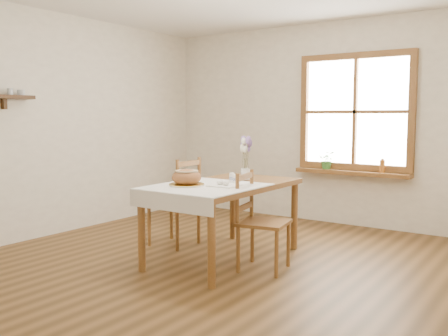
{
  "coord_description": "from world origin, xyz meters",
  "views": [
    {
      "loc": [
        2.72,
        -3.63,
        1.4
      ],
      "look_at": [
        0.0,
        0.3,
        0.9
      ],
      "focal_mm": 40.0,
      "sensor_mm": 36.0,
      "label": 1
    }
  ],
  "objects_px": {
    "dining_table": "(224,192)",
    "flower_vase": "(246,175)",
    "chair_right": "(264,221)",
    "bread_plate": "(187,185)",
    "chair_left": "(174,201)"
  },
  "relations": [
    {
      "from": "dining_table",
      "to": "chair_right",
      "type": "xyz_separation_m",
      "value": [
        0.49,
        -0.06,
        -0.22
      ]
    },
    {
      "from": "dining_table",
      "to": "chair_right",
      "type": "height_order",
      "value": "chair_right"
    },
    {
      "from": "chair_right",
      "to": "flower_vase",
      "type": "height_order",
      "value": "chair_right"
    },
    {
      "from": "flower_vase",
      "to": "bread_plate",
      "type": "bearing_deg",
      "value": -104.74
    },
    {
      "from": "flower_vase",
      "to": "dining_table",
      "type": "bearing_deg",
      "value": -96.17
    },
    {
      "from": "chair_left",
      "to": "dining_table",
      "type": "bearing_deg",
      "value": 77.0
    },
    {
      "from": "dining_table",
      "to": "chair_right",
      "type": "bearing_deg",
      "value": -7.58
    },
    {
      "from": "flower_vase",
      "to": "chair_right",
      "type": "bearing_deg",
      "value": -41.49
    },
    {
      "from": "chair_right",
      "to": "bread_plate",
      "type": "xyz_separation_m",
      "value": [
        -0.64,
        -0.32,
        0.32
      ]
    },
    {
      "from": "chair_left",
      "to": "bread_plate",
      "type": "relative_size",
      "value": 3.02
    },
    {
      "from": "chair_left",
      "to": "flower_vase",
      "type": "height_order",
      "value": "chair_left"
    },
    {
      "from": "dining_table",
      "to": "flower_vase",
      "type": "distance_m",
      "value": 0.36
    },
    {
      "from": "bread_plate",
      "to": "flower_vase",
      "type": "bearing_deg",
      "value": 75.26
    },
    {
      "from": "dining_table",
      "to": "chair_right",
      "type": "relative_size",
      "value": 1.78
    },
    {
      "from": "flower_vase",
      "to": "chair_left",
      "type": "bearing_deg",
      "value": -166.75
    }
  ]
}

